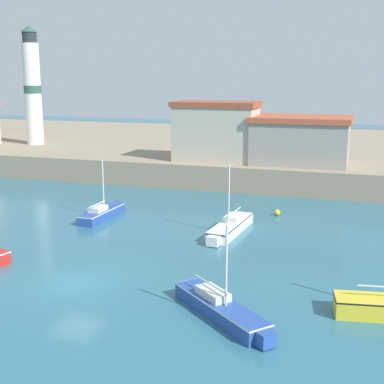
# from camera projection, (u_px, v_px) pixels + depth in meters

# --- Properties ---
(ground_plane) EXTENTS (200.00, 200.00, 0.00)m
(ground_plane) POSITION_uv_depth(u_px,v_px,m) (75.00, 283.00, 27.43)
(ground_plane) COLOR #2D667A
(quay_seawall) EXTENTS (120.00, 40.00, 2.35)m
(quay_seawall) POSITION_uv_depth(u_px,v_px,m) (250.00, 150.00, 67.40)
(quay_seawall) COLOR gray
(quay_seawall) RESTS_ON ground
(sailboat_blue_0) EXTENTS (1.49, 5.53, 4.43)m
(sailboat_blue_0) POSITION_uv_depth(u_px,v_px,m) (102.00, 213.00, 39.76)
(sailboat_blue_0) COLOR #284C9E
(sailboat_blue_0) RESTS_ON ground
(sailboat_white_2) EXTENTS (1.90, 6.82, 4.78)m
(sailboat_white_2) POSITION_uv_depth(u_px,v_px,m) (230.00, 226.00, 36.18)
(sailboat_white_2) COLOR white
(sailboat_white_2) RESTS_ON ground
(sailboat_blue_3) EXTENTS (5.48, 4.94, 4.31)m
(sailboat_blue_3) POSITION_uv_depth(u_px,v_px,m) (221.00, 308.00, 23.45)
(sailboat_blue_3) COLOR #284C9E
(sailboat_blue_3) RESTS_ON ground
(mooring_buoy) EXTENTS (0.46, 0.46, 0.46)m
(mooring_buoy) POSITION_uv_depth(u_px,v_px,m) (277.00, 212.00, 40.63)
(mooring_buoy) COLOR yellow
(mooring_buoy) RESTS_ON ground
(lighthouse) EXTENTS (2.02, 2.02, 13.76)m
(lighthouse) POSITION_uv_depth(u_px,v_px,m) (32.00, 88.00, 62.92)
(lighthouse) COLOR silver
(lighthouse) RESTS_ON quay_seawall
(harbor_shed_mid_row) EXTENTS (8.08, 4.52, 5.66)m
(harbor_shed_mid_row) POSITION_uv_depth(u_px,v_px,m) (216.00, 131.00, 51.40)
(harbor_shed_mid_row) COLOR #BCB29E
(harbor_shed_mid_row) RESTS_ON quay_seawall
(harbor_shed_far_end) EXTENTS (9.07, 6.64, 4.39)m
(harbor_shed_far_end) POSITION_uv_depth(u_px,v_px,m) (301.00, 140.00, 49.86)
(harbor_shed_far_end) COLOR gray
(harbor_shed_far_end) RESTS_ON quay_seawall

